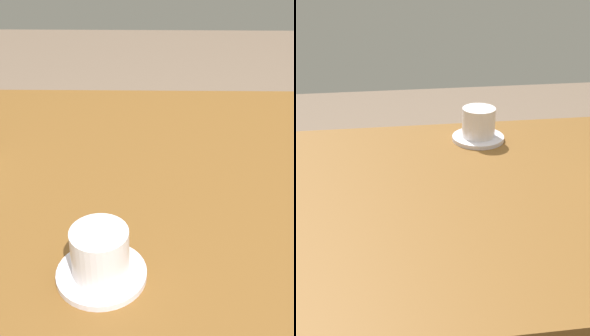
# 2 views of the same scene
# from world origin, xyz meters

# --- Properties ---
(table) EXTENTS (1.26, 0.71, 0.71)m
(table) POSITION_xyz_m (0.00, 0.00, 0.64)
(table) COLOR brown
(table) RESTS_ON ground_plane
(coffee_cup) EXTENTS (0.12, 0.12, 0.08)m
(coffee_cup) POSITION_xyz_m (-0.27, -0.24, 0.75)
(coffee_cup) COLOR silver
(coffee_cup) RESTS_ON table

